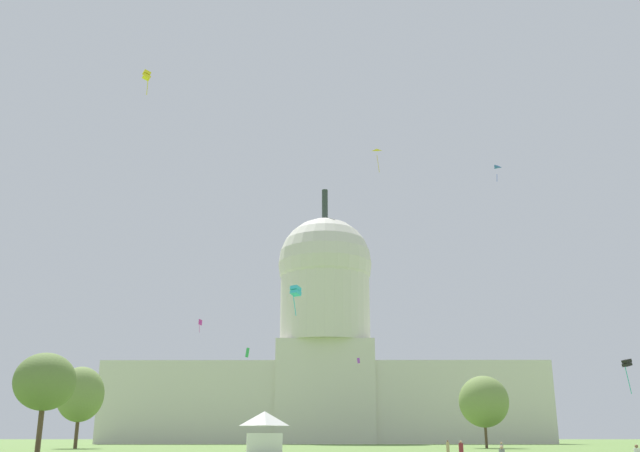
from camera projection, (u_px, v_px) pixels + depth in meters
capitol_building at (325, 356)px, 199.11m from camera, size 123.55×27.80×74.75m
event_tent at (264, 433)px, 86.63m from camera, size 5.10×5.55×5.17m
tree_west_far at (45, 382)px, 92.52m from camera, size 10.46×11.00×12.95m
tree_west_mid at (80, 394)px, 126.30m from camera, size 11.90×11.89×14.38m
tree_east_far at (484, 401)px, 128.62m from camera, size 12.67×12.61×12.96m
person_maroon_lawn_far_left at (461, 451)px, 65.97m from camera, size 0.61×0.61×1.78m
person_grey_front_center at (502, 450)px, 77.18m from camera, size 0.40×0.40×1.56m
person_tan_near_tree_east at (448, 447)px, 88.98m from camera, size 0.59×0.59×1.68m
kite_yellow_high at (147, 76)px, 74.11m from camera, size 1.07×1.05×2.79m
kite_violet_low at (359, 361)px, 122.34m from camera, size 0.57×0.58×0.94m
kite_blue_high at (495, 172)px, 116.29m from camera, size 1.66×1.56×2.20m
kite_magenta_mid at (200, 323)px, 155.48m from camera, size 0.64×1.14×2.99m
kite_cyan_low at (296, 291)px, 64.11m from camera, size 1.11×1.13×2.79m
kite_black_low at (627, 364)px, 71.27m from camera, size 1.01×0.98×3.53m
kite_green_low at (247, 353)px, 80.33m from camera, size 0.55×0.59×1.18m
kite_gold_high at (377, 153)px, 104.67m from camera, size 1.24×0.85×3.42m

